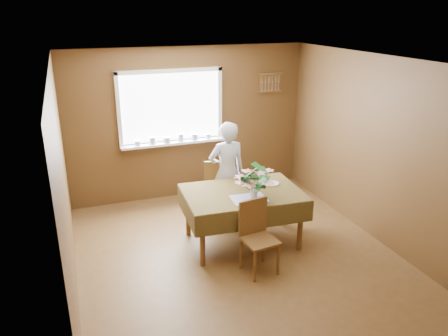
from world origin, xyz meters
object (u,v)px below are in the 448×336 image
object	(u,v)px
seated_woman	(227,172)
flower_bouquet	(254,179)
dining_table	(243,198)
chair_far	(218,186)
chair_near	(257,233)

from	to	relation	value
seated_woman	flower_bouquet	xyz separation A→B (m)	(0.01, -0.97, 0.26)
dining_table	chair_far	xyz separation A→B (m)	(-0.06, 0.85, -0.15)
chair_far	seated_woman	size ratio (longest dim) A/B	0.61
chair_far	seated_woman	world-z (taller)	seated_woman
chair_far	chair_near	size ratio (longest dim) A/B	1.05
dining_table	seated_woman	world-z (taller)	seated_woman
dining_table	chair_near	size ratio (longest dim) A/B	1.80
chair_near	seated_woman	bearing A→B (deg)	77.85
dining_table	chair_far	size ratio (longest dim) A/B	1.71
chair_far	seated_woman	xyz separation A→B (m)	(0.10, -0.14, 0.25)
flower_bouquet	dining_table	bearing A→B (deg)	100.16
dining_table	chair_far	bearing A→B (deg)	96.96
seated_woman	flower_bouquet	world-z (taller)	seated_woman
chair_far	chair_near	world-z (taller)	chair_far
dining_table	seated_woman	xyz separation A→B (m)	(0.04, 0.72, 0.11)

